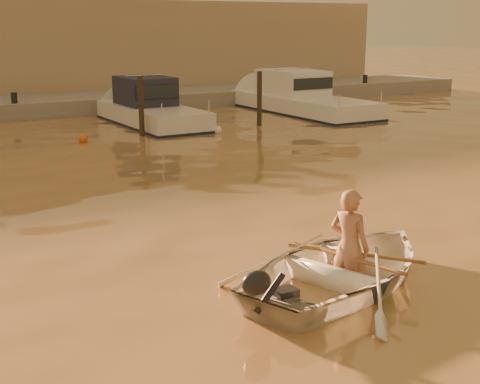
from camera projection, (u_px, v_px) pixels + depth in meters
ground_plane at (208, 314)px, 8.79m from camera, size 160.00×160.00×0.00m
dinghy at (345, 267)px, 9.72m from camera, size 4.53×3.86×0.80m
person at (349, 247)px, 9.72m from camera, size 0.60×0.73×1.73m
outboard_motor at (284, 298)px, 8.60m from camera, size 0.98×0.68×0.70m
oar_port at (354, 253)px, 9.87m from camera, size 1.15×1.82×0.13m
oar_starboard at (347, 257)px, 9.72m from camera, size 0.40×2.08×0.13m
moored_boat_4 at (152, 108)px, 25.01m from camera, size 2.21×6.83×1.75m
moored_boat_5 at (303, 98)px, 28.45m from camera, size 2.58×8.55×1.75m
piling_3 at (141, 109)px, 22.45m from camera, size 0.18×0.18×2.20m
piling_4 at (259, 101)px, 24.77m from camera, size 0.18×0.18×2.20m
fender_d at (83, 139)px, 21.49m from camera, size 0.30×0.30×0.30m
fender_e at (218, 130)px, 23.23m from camera, size 0.30×0.30×0.30m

